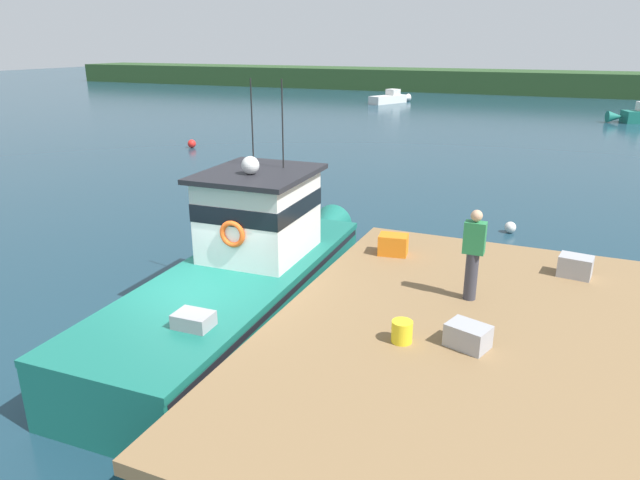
{
  "coord_description": "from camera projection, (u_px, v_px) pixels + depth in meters",
  "views": [
    {
      "loc": [
        5.89,
        -8.27,
        5.5
      ],
      "look_at": [
        1.2,
        2.58,
        1.4
      ],
      "focal_mm": 32.18,
      "sensor_mm": 36.0,
      "label": 1
    }
  ],
  "objects": [
    {
      "name": "crate_single_far",
      "position": [
        393.0,
        245.0,
        12.18
      ],
      "size": [
        0.66,
        0.52,
        0.43
      ],
      "primitive_type": "cube",
      "rotation": [
        0.0,
        0.0,
        0.14
      ],
      "color": "orange",
      "rests_on": "dock"
    },
    {
      "name": "bait_bucket",
      "position": [
        402.0,
        332.0,
        8.63
      ],
      "size": [
        0.32,
        0.32,
        0.34
      ],
      "primitive_type": "cylinder",
      "color": "yellow",
      "rests_on": "dock"
    },
    {
      "name": "ground_plane",
      "position": [
        211.0,
        339.0,
        11.18
      ],
      "size": [
        200.0,
        200.0,
        0.0
      ],
      "primitive_type": "plane",
      "color": "#193847"
    },
    {
      "name": "deckhand_by_the_boat",
      "position": [
        473.0,
        253.0,
        9.85
      ],
      "size": [
        0.36,
        0.22,
        1.63
      ],
      "color": "#383842",
      "rests_on": "dock"
    },
    {
      "name": "far_shoreline",
      "position": [
        519.0,
        82.0,
        64.57
      ],
      "size": [
        120.0,
        8.0,
        2.4
      ],
      "primitive_type": "cube",
      "color": "#284723",
      "rests_on": "ground"
    },
    {
      "name": "moored_boat_off_the_point",
      "position": [
        390.0,
        98.0,
        54.01
      ],
      "size": [
        2.99,
        4.96,
        1.27
      ],
      "color": "silver",
      "rests_on": "ground"
    },
    {
      "name": "crate_stack_near_edge",
      "position": [
        575.0,
        266.0,
        11.04
      ],
      "size": [
        0.65,
        0.52,
        0.41
      ],
      "primitive_type": "cube",
      "rotation": [
        0.0,
        0.0,
        -0.13
      ],
      "color": "#9E9EA3",
      "rests_on": "dock"
    },
    {
      "name": "main_fishing_boat",
      "position": [
        247.0,
        273.0,
        11.78
      ],
      "size": [
        2.82,
        9.86,
        4.8
      ],
      "color": "#196B5B",
      "rests_on": "ground"
    },
    {
      "name": "mooring_buoy_spare_mooring",
      "position": [
        192.0,
        144.0,
        31.31
      ],
      "size": [
        0.44,
        0.44,
        0.44
      ],
      "primitive_type": "sphere",
      "color": "red",
      "rests_on": "ground"
    },
    {
      "name": "mooring_buoy_inshore",
      "position": [
        510.0,
        227.0,
        17.38
      ],
      "size": [
        0.34,
        0.34,
        0.34
      ],
      "primitive_type": "sphere",
      "color": "silver",
      "rests_on": "ground"
    },
    {
      "name": "dock",
      "position": [
        465.0,
        338.0,
        9.03
      ],
      "size": [
        6.0,
        9.0,
        1.2
      ],
      "color": "#4C3D2D",
      "rests_on": "ground"
    },
    {
      "name": "crate_single_by_cleat",
      "position": [
        468.0,
        336.0,
        8.49
      ],
      "size": [
        0.71,
        0.6,
        0.35
      ],
      "primitive_type": "cube",
      "rotation": [
        0.0,
        0.0,
        -0.32
      ],
      "color": "#9E9EA3",
      "rests_on": "dock"
    }
  ]
}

